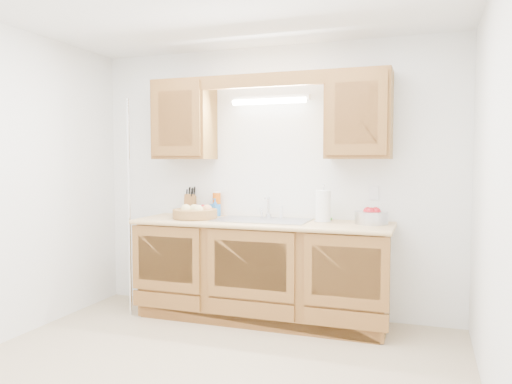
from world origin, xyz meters
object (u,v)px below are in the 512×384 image
at_px(knife_block, 190,204).
at_px(apple_bowl, 372,217).
at_px(paper_towel, 323,206).
at_px(fruit_basket, 195,212).

distance_m(knife_block, apple_bowl, 1.79).
relative_size(knife_block, apple_bowl, 0.93).
height_order(paper_towel, apple_bowl, paper_towel).
height_order(fruit_basket, paper_towel, paper_towel).
height_order(knife_block, paper_towel, paper_towel).
bearing_deg(apple_bowl, paper_towel, 179.75).
bearing_deg(apple_bowl, fruit_basket, -176.02).
xyz_separation_m(paper_towel, apple_bowl, (0.41, -0.00, -0.07)).
distance_m(fruit_basket, knife_block, 0.33).
bearing_deg(knife_block, paper_towel, -18.25).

